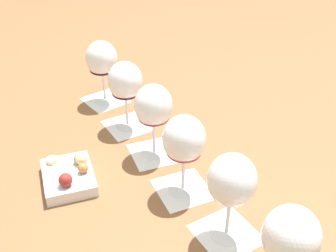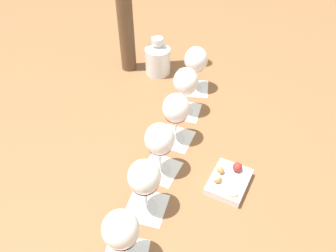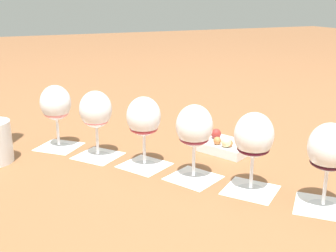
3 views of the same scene
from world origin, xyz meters
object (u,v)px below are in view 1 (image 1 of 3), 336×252
(wine_glass_0, at_px, (290,240))
(snack_dish, at_px, (69,176))
(wine_glass_1, at_px, (232,184))
(wine_glass_5, at_px, (102,61))
(wine_glass_4, at_px, (125,84))
(wine_glass_2, at_px, (184,142))
(wine_glass_3, at_px, (153,109))

(wine_glass_0, xyz_separation_m, snack_dish, (0.22, 0.43, -0.11))
(snack_dish, bearing_deg, wine_glass_0, -117.56)
(wine_glass_0, relative_size, wine_glass_1, 1.00)
(wine_glass_1, height_order, wine_glass_5, same)
(wine_glass_4, bearing_deg, snack_dish, 162.16)
(wine_glass_4, bearing_deg, wine_glass_5, 36.79)
(wine_glass_5, distance_m, snack_dish, 0.38)
(wine_glass_2, distance_m, wine_glass_5, 0.44)
(wine_glass_0, distance_m, wine_glass_5, 0.74)
(wine_glass_0, xyz_separation_m, wine_glass_5, (0.59, 0.44, 0.00))
(wine_glass_1, distance_m, wine_glass_4, 0.43)
(wine_glass_1, xyz_separation_m, wine_glass_3, (0.23, 0.17, 0.00))
(wine_glass_1, xyz_separation_m, snack_dish, (0.11, 0.34, -0.11))
(wine_glass_1, relative_size, snack_dish, 1.07)
(wine_glass_3, distance_m, wine_glass_4, 0.14)
(wine_glass_1, distance_m, snack_dish, 0.37)
(wine_glass_4, height_order, snack_dish, wine_glass_4)
(wine_glass_0, relative_size, wine_glass_4, 1.00)
(wine_glass_3, bearing_deg, wine_glass_2, -146.16)
(wine_glass_0, bearing_deg, wine_glass_1, 36.61)
(wine_glass_1, bearing_deg, wine_glass_2, 39.66)
(wine_glass_0, height_order, wine_glass_2, same)
(wine_glass_3, height_order, wine_glass_5, same)
(wine_glass_1, distance_m, wine_glass_3, 0.29)
(wine_glass_2, height_order, wine_glass_5, same)
(wine_glass_5, relative_size, snack_dish, 1.07)
(wine_glass_0, relative_size, wine_glass_3, 1.00)
(wine_glass_2, bearing_deg, snack_dish, 91.58)
(wine_glass_0, bearing_deg, wine_glass_3, 36.72)
(wine_glass_0, relative_size, wine_glass_2, 1.00)
(wine_glass_5, height_order, snack_dish, wine_glass_5)
(wine_glass_5, bearing_deg, wine_glass_2, -143.56)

